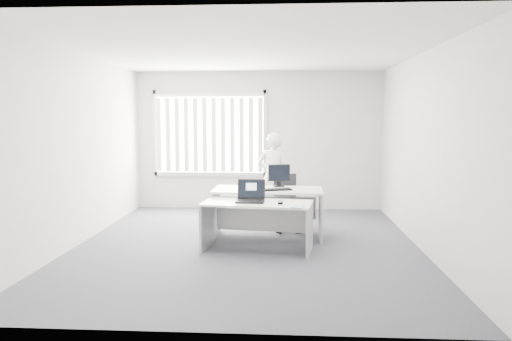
# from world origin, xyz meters

# --- Properties ---
(ground) EXTENTS (6.00, 6.00, 0.00)m
(ground) POSITION_xyz_m (0.00, 0.00, 0.00)
(ground) COLOR #5B5A62
(ground) RESTS_ON ground
(wall_back) EXTENTS (5.00, 0.02, 2.80)m
(wall_back) POSITION_xyz_m (0.00, 3.00, 1.40)
(wall_back) COLOR silver
(wall_back) RESTS_ON ground
(wall_front) EXTENTS (5.00, 0.02, 2.80)m
(wall_front) POSITION_xyz_m (0.00, -3.00, 1.40)
(wall_front) COLOR silver
(wall_front) RESTS_ON ground
(wall_left) EXTENTS (0.02, 6.00, 2.80)m
(wall_left) POSITION_xyz_m (-2.50, 0.00, 1.40)
(wall_left) COLOR silver
(wall_left) RESTS_ON ground
(wall_right) EXTENTS (0.02, 6.00, 2.80)m
(wall_right) POSITION_xyz_m (2.50, 0.00, 1.40)
(wall_right) COLOR silver
(wall_right) RESTS_ON ground
(ceiling) EXTENTS (5.00, 6.00, 0.02)m
(ceiling) POSITION_xyz_m (0.00, 0.00, 2.80)
(ceiling) COLOR silver
(ceiling) RESTS_ON wall_back
(window) EXTENTS (2.32, 0.06, 1.76)m
(window) POSITION_xyz_m (-1.00, 2.96, 1.55)
(window) COLOR #B3B3AE
(window) RESTS_ON wall_back
(blinds) EXTENTS (2.20, 0.10, 1.50)m
(blinds) POSITION_xyz_m (-1.00, 2.90, 1.52)
(blinds) COLOR white
(blinds) RESTS_ON wall_back
(desk_near) EXTENTS (1.60, 0.91, 0.69)m
(desk_near) POSITION_xyz_m (0.17, -0.25, 0.50)
(desk_near) COLOR white
(desk_near) RESTS_ON ground
(desk_far) EXTENTS (1.71, 0.83, 0.77)m
(desk_far) POSITION_xyz_m (0.29, 0.52, 0.56)
(desk_far) COLOR white
(desk_far) RESTS_ON ground
(office_chair) EXTENTS (0.68, 0.68, 0.94)m
(office_chair) POSITION_xyz_m (0.60, 1.03, 0.29)
(office_chair) COLOR black
(office_chair) RESTS_ON ground
(person) EXTENTS (0.61, 0.43, 1.61)m
(person) POSITION_xyz_m (0.33, 1.91, 0.80)
(person) COLOR white
(person) RESTS_ON ground
(laptop) EXTENTS (0.41, 0.37, 0.31)m
(laptop) POSITION_xyz_m (0.07, -0.27, 0.85)
(laptop) COLOR black
(laptop) RESTS_ON desk_near
(paper_sheet) EXTENTS (0.30, 0.25, 0.00)m
(paper_sheet) POSITION_xyz_m (0.50, -0.34, 0.69)
(paper_sheet) COLOR white
(paper_sheet) RESTS_ON desk_near
(mouse) EXTENTS (0.07, 0.11, 0.04)m
(mouse) POSITION_xyz_m (0.50, -0.39, 0.72)
(mouse) COLOR #B8B8BB
(mouse) RESTS_ON paper_sheet
(booklet) EXTENTS (0.19, 0.23, 0.01)m
(booklet) POSITION_xyz_m (0.73, -0.61, 0.70)
(booklet) COLOR white
(booklet) RESTS_ON desk_near
(keyboard) EXTENTS (0.53, 0.30, 0.02)m
(keyboard) POSITION_xyz_m (0.41, 0.37, 0.78)
(keyboard) COLOR black
(keyboard) RESTS_ON desk_far
(monitor) EXTENTS (0.38, 0.21, 0.36)m
(monitor) POSITION_xyz_m (0.46, 0.78, 0.95)
(monitor) COLOR black
(monitor) RESTS_ON desk_far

